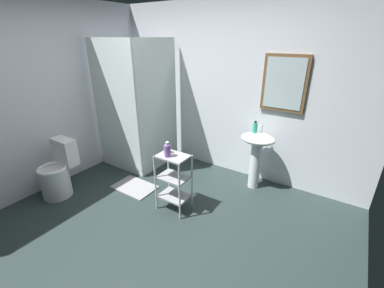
{
  "coord_description": "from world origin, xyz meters",
  "views": [
    {
      "loc": [
        1.65,
        -1.59,
        2.02
      ],
      "look_at": [
        0.17,
        0.68,
        0.85
      ],
      "focal_mm": 23.58,
      "sensor_mm": 36.0,
      "label": 1
    }
  ],
  "objects_px": {
    "hand_soap_bottle": "(255,128)",
    "toilet": "(58,173)",
    "pedestal_sink": "(257,150)",
    "shower_stall": "(140,138)",
    "storage_cart": "(174,178)",
    "bath_mat": "(135,187)",
    "rinse_cup": "(167,149)",
    "conditioner_bottle_purple": "(167,150)"
  },
  "relations": [
    {
      "from": "shower_stall",
      "to": "hand_soap_bottle",
      "type": "relative_size",
      "value": 12.14
    },
    {
      "from": "pedestal_sink",
      "to": "hand_soap_bottle",
      "type": "bearing_deg",
      "value": 154.31
    },
    {
      "from": "rinse_cup",
      "to": "bath_mat",
      "type": "relative_size",
      "value": 0.15
    },
    {
      "from": "shower_stall",
      "to": "rinse_cup",
      "type": "xyz_separation_m",
      "value": [
        1.12,
        -0.67,
        0.32
      ]
    },
    {
      "from": "toilet",
      "to": "hand_soap_bottle",
      "type": "xyz_separation_m",
      "value": [
        2.09,
        1.66,
        0.57
      ]
    },
    {
      "from": "storage_cart",
      "to": "bath_mat",
      "type": "xyz_separation_m",
      "value": [
        -0.76,
        0.06,
        -0.43
      ]
    },
    {
      "from": "pedestal_sink",
      "to": "hand_soap_bottle",
      "type": "relative_size",
      "value": 4.91
    },
    {
      "from": "hand_soap_bottle",
      "to": "conditioner_bottle_purple",
      "type": "xyz_separation_m",
      "value": [
        -0.62,
        -1.11,
        -0.07
      ]
    },
    {
      "from": "shower_stall",
      "to": "pedestal_sink",
      "type": "distance_m",
      "value": 1.91
    },
    {
      "from": "shower_stall",
      "to": "bath_mat",
      "type": "distance_m",
      "value": 0.91
    },
    {
      "from": "toilet",
      "to": "storage_cart",
      "type": "xyz_separation_m",
      "value": [
        1.5,
        0.59,
        0.12
      ]
    },
    {
      "from": "storage_cart",
      "to": "bath_mat",
      "type": "distance_m",
      "value": 0.88
    },
    {
      "from": "hand_soap_bottle",
      "to": "toilet",
      "type": "bearing_deg",
      "value": -141.57
    },
    {
      "from": "toilet",
      "to": "bath_mat",
      "type": "relative_size",
      "value": 1.27
    },
    {
      "from": "toilet",
      "to": "storage_cart",
      "type": "distance_m",
      "value": 1.62
    },
    {
      "from": "rinse_cup",
      "to": "shower_stall",
      "type": "bearing_deg",
      "value": 149.14
    },
    {
      "from": "pedestal_sink",
      "to": "bath_mat",
      "type": "xyz_separation_m",
      "value": [
        -1.42,
        -0.97,
        -0.57
      ]
    },
    {
      "from": "shower_stall",
      "to": "hand_soap_bottle",
      "type": "height_order",
      "value": "shower_stall"
    },
    {
      "from": "pedestal_sink",
      "to": "storage_cart",
      "type": "xyz_separation_m",
      "value": [
        -0.65,
        -1.03,
        -0.14
      ]
    },
    {
      "from": "pedestal_sink",
      "to": "toilet",
      "type": "distance_m",
      "value": 2.71
    },
    {
      "from": "pedestal_sink",
      "to": "storage_cart",
      "type": "distance_m",
      "value": 1.23
    },
    {
      "from": "bath_mat",
      "to": "conditioner_bottle_purple",
      "type": "bearing_deg",
      "value": -8.37
    },
    {
      "from": "conditioner_bottle_purple",
      "to": "pedestal_sink",
      "type": "bearing_deg",
      "value": 57.43
    },
    {
      "from": "hand_soap_bottle",
      "to": "bath_mat",
      "type": "distance_m",
      "value": 1.9
    },
    {
      "from": "hand_soap_bottle",
      "to": "bath_mat",
      "type": "xyz_separation_m",
      "value": [
        -1.35,
        -1.0,
        -0.87
      ]
    },
    {
      "from": "pedestal_sink",
      "to": "rinse_cup",
      "type": "relative_size",
      "value": 9.02
    },
    {
      "from": "toilet",
      "to": "hand_soap_bottle",
      "type": "bearing_deg",
      "value": 38.43
    },
    {
      "from": "shower_stall",
      "to": "storage_cart",
      "type": "bearing_deg",
      "value": -29.52
    },
    {
      "from": "hand_soap_bottle",
      "to": "rinse_cup",
      "type": "relative_size",
      "value": 1.84
    },
    {
      "from": "pedestal_sink",
      "to": "toilet",
      "type": "bearing_deg",
      "value": -143.02
    },
    {
      "from": "conditioner_bottle_purple",
      "to": "rinse_cup",
      "type": "xyz_separation_m",
      "value": [
        -0.07,
        0.07,
        -0.03
      ]
    },
    {
      "from": "shower_stall",
      "to": "bath_mat",
      "type": "height_order",
      "value": "shower_stall"
    },
    {
      "from": "pedestal_sink",
      "to": "hand_soap_bottle",
      "type": "distance_m",
      "value": 0.31
    },
    {
      "from": "pedestal_sink",
      "to": "conditioner_bottle_purple",
      "type": "xyz_separation_m",
      "value": [
        -0.69,
        -1.08,
        0.24
      ]
    },
    {
      "from": "shower_stall",
      "to": "hand_soap_bottle",
      "type": "distance_m",
      "value": 1.89
    },
    {
      "from": "shower_stall",
      "to": "conditioner_bottle_purple",
      "type": "relative_size",
      "value": 11.09
    },
    {
      "from": "hand_soap_bottle",
      "to": "conditioner_bottle_purple",
      "type": "relative_size",
      "value": 0.91
    },
    {
      "from": "shower_stall",
      "to": "pedestal_sink",
      "type": "bearing_deg",
      "value": 10.12
    },
    {
      "from": "storage_cart",
      "to": "pedestal_sink",
      "type": "bearing_deg",
      "value": 57.61
    },
    {
      "from": "shower_stall",
      "to": "storage_cart",
      "type": "height_order",
      "value": "shower_stall"
    },
    {
      "from": "hand_soap_bottle",
      "to": "rinse_cup",
      "type": "xyz_separation_m",
      "value": [
        -0.69,
        -1.04,
        -0.1
      ]
    },
    {
      "from": "shower_stall",
      "to": "conditioner_bottle_purple",
      "type": "xyz_separation_m",
      "value": [
        1.19,
        -0.74,
        0.35
      ]
    }
  ]
}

